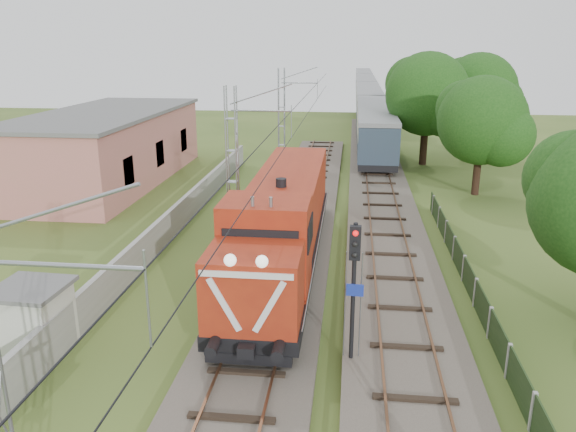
# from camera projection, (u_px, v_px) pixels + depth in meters

# --- Properties ---
(ground) EXTENTS (140.00, 140.00, 0.00)m
(ground) POSITION_uv_depth(u_px,v_px,m) (250.00, 370.00, 17.86)
(ground) COLOR #394F1D
(ground) RESTS_ON ground
(track_main) EXTENTS (4.20, 70.00, 0.45)m
(track_main) POSITION_uv_depth(u_px,v_px,m) (279.00, 278.00, 24.45)
(track_main) COLOR #6B6054
(track_main) RESTS_ON ground
(track_side) EXTENTS (4.20, 80.00, 0.45)m
(track_side) POSITION_uv_depth(u_px,v_px,m) (381.00, 201.00, 36.25)
(track_side) COLOR #6B6054
(track_side) RESTS_ON ground
(catenary) EXTENTS (3.31, 70.00, 8.00)m
(catenary) POSITION_uv_depth(u_px,v_px,m) (233.00, 165.00, 28.37)
(catenary) COLOR gray
(catenary) RESTS_ON ground
(boundary_wall) EXTENTS (0.25, 40.00, 1.50)m
(boundary_wall) POSITION_uv_depth(u_px,v_px,m) (169.00, 225.00, 29.73)
(boundary_wall) COLOR #9E9E99
(boundary_wall) RESTS_ON ground
(station_building) EXTENTS (8.40, 20.40, 5.22)m
(station_building) POSITION_uv_depth(u_px,v_px,m) (107.00, 147.00, 41.49)
(station_building) COLOR #B26C60
(station_building) RESTS_ON ground
(fence) EXTENTS (0.12, 32.00, 1.20)m
(fence) POSITION_uv_depth(u_px,v_px,m) (490.00, 323.00, 19.66)
(fence) COLOR black
(fence) RESTS_ON ground
(locomotive) EXTENTS (3.16, 18.03, 4.58)m
(locomotive) POSITION_uv_depth(u_px,v_px,m) (283.00, 221.00, 25.21)
(locomotive) COLOR black
(locomotive) RESTS_ON ground
(coach_rake) EXTENTS (3.16, 94.28, 3.65)m
(coach_rake) POSITION_uv_depth(u_px,v_px,m) (367.00, 93.00, 86.34)
(coach_rake) COLOR black
(coach_rake) RESTS_ON ground
(signal_post) EXTENTS (0.54, 0.42, 4.86)m
(signal_post) POSITION_uv_depth(u_px,v_px,m) (354.00, 271.00, 17.07)
(signal_post) COLOR black
(signal_post) RESTS_ON ground
(relay_hut) EXTENTS (2.38, 2.38, 2.35)m
(relay_hut) POSITION_uv_depth(u_px,v_px,m) (34.00, 318.00, 18.73)
(relay_hut) COLOR beige
(relay_hut) RESTS_ON ground
(tree_b) EXTENTS (6.17, 5.88, 8.00)m
(tree_b) POSITION_uv_depth(u_px,v_px,m) (483.00, 122.00, 37.08)
(tree_b) COLOR #311D14
(tree_b) RESTS_ON ground
(tree_c) EXTENTS (7.23, 6.88, 9.37)m
(tree_c) POSITION_uv_depth(u_px,v_px,m) (428.00, 95.00, 46.33)
(tree_c) COLOR #311D14
(tree_c) RESTS_ON ground
(tree_d) EXTENTS (7.12, 6.78, 9.23)m
(tree_d) POSITION_uv_depth(u_px,v_px,m) (479.00, 92.00, 49.90)
(tree_d) COLOR #311D14
(tree_d) RESTS_ON ground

